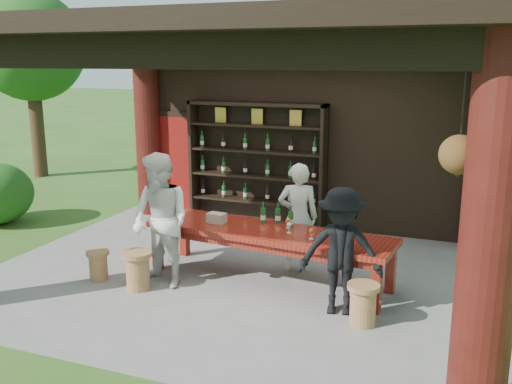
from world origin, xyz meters
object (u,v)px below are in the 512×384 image
(stool_far_left, at_px, (98,265))
(napkin_basket, at_px, (217,218))
(tasting_table, at_px, (268,237))
(stool_near_left, at_px, (138,269))
(wine_shelf, at_px, (256,165))
(guest_woman, at_px, (161,221))
(stool_near_right, at_px, (363,303))
(guest_man, at_px, (341,251))
(host, at_px, (298,217))

(stool_far_left, xyz_separation_m, napkin_basket, (1.43, 0.91, 0.59))
(tasting_table, relative_size, napkin_basket, 13.95)
(stool_far_left, bearing_deg, stool_near_left, -6.73)
(stool_near_left, relative_size, stool_far_left, 1.24)
(wine_shelf, relative_size, guest_woman, 1.42)
(stool_near_right, distance_m, guest_woman, 2.91)
(stool_far_left, xyz_separation_m, guest_man, (3.43, 0.18, 0.57))
(stool_far_left, distance_m, guest_man, 3.49)
(stool_near_left, distance_m, host, 2.41)
(wine_shelf, distance_m, stool_near_left, 3.61)
(guest_woman, xyz_separation_m, napkin_basket, (0.49, 0.74, -0.11))
(stool_near_right, distance_m, napkin_basket, 2.59)
(tasting_table, bearing_deg, wine_shelf, 114.52)
(host, bearing_deg, stool_near_left, 22.09)
(stool_far_left, xyz_separation_m, host, (2.51, 1.42, 0.58))
(host, bearing_deg, guest_man, 109.05)
(host, xyz_separation_m, napkin_basket, (-1.08, -0.51, 0.01))
(stool_far_left, bearing_deg, host, 29.48)
(guest_woman, bearing_deg, host, 55.19)
(wine_shelf, relative_size, stool_near_right, 5.17)
(stool_near_right, relative_size, stool_far_left, 1.18)
(wine_shelf, bearing_deg, stool_near_right, -52.16)
(stool_near_right, distance_m, host, 2.01)
(stool_near_left, distance_m, stool_near_right, 3.06)
(stool_near_left, bearing_deg, stool_near_right, 0.67)
(tasting_table, height_order, napkin_basket, napkin_basket)
(stool_near_left, height_order, guest_man, guest_man)
(host, xyz_separation_m, guest_man, (0.92, -1.24, -0.02))
(stool_far_left, bearing_deg, guest_man, 3.08)
(napkin_basket, bearing_deg, wine_shelf, 97.87)
(guest_man, bearing_deg, stool_far_left, 172.06)
(wine_shelf, distance_m, stool_near_right, 4.46)
(stool_near_left, height_order, napkin_basket, napkin_basket)
(guest_woman, height_order, guest_man, guest_woman)
(tasting_table, bearing_deg, stool_near_left, -148.54)
(guest_woman, bearing_deg, napkin_basket, 73.07)
(wine_shelf, bearing_deg, guest_woman, -92.65)
(tasting_table, distance_m, guest_woman, 1.50)
(guest_woman, distance_m, napkin_basket, 0.89)
(stool_near_right, xyz_separation_m, host, (-1.26, 1.47, 0.54))
(tasting_table, relative_size, host, 2.24)
(stool_far_left, relative_size, napkin_basket, 1.65)
(tasting_table, bearing_deg, stool_near_right, -30.83)
(wine_shelf, bearing_deg, napkin_basket, -82.13)
(tasting_table, height_order, host, host)
(host, distance_m, napkin_basket, 1.19)
(stool_near_left, xyz_separation_m, host, (1.80, 1.50, 0.53))
(stool_far_left, bearing_deg, guest_woman, 10.72)
(stool_near_left, bearing_deg, tasting_table, 31.46)
(tasting_table, height_order, stool_far_left, tasting_table)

